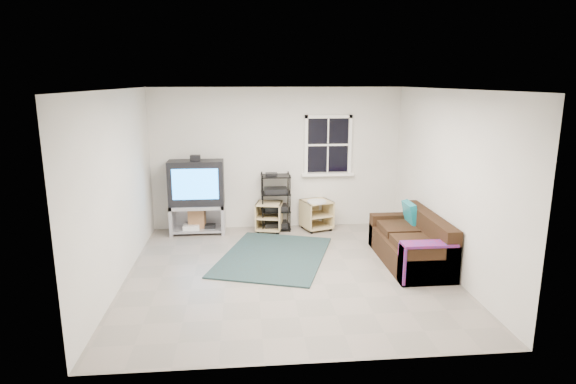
{
  "coord_description": "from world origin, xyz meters",
  "views": [
    {
      "loc": [
        -0.61,
        -6.48,
        2.72
      ],
      "look_at": [
        0.03,
        0.4,
        1.11
      ],
      "focal_mm": 30.0,
      "sensor_mm": 36.0,
      "label": 1
    }
  ],
  "objects": [
    {
      "name": "shag_rug",
      "position": [
        -0.17,
        0.65,
        0.01
      ],
      "size": [
        2.11,
        2.48,
        0.02
      ],
      "primitive_type": "cube",
      "rotation": [
        0.0,
        0.0,
        -0.31
      ],
      "color": "black",
      "rests_on": "ground"
    },
    {
      "name": "sofa",
      "position": [
        1.91,
        0.23,
        0.29
      ],
      "size": [
        0.8,
        1.8,
        0.82
      ],
      "color": "black",
      "rests_on": "ground"
    },
    {
      "name": "paper_bag",
      "position": [
        -1.48,
        2.07,
        0.21
      ],
      "size": [
        0.31,
        0.22,
        0.42
      ],
      "primitive_type": "cube",
      "rotation": [
        0.0,
        0.0,
        -0.1
      ],
      "color": "#9F6E47",
      "rests_on": "ground"
    },
    {
      "name": "room",
      "position": [
        0.95,
        2.27,
        1.48
      ],
      "size": [
        4.6,
        4.62,
        4.6
      ],
      "color": "gray",
      "rests_on": "ground"
    },
    {
      "name": "side_table_right",
      "position": [
        0.7,
        2.05,
        0.32
      ],
      "size": [
        0.63,
        0.63,
        0.57
      ],
      "rotation": [
        0.0,
        0.0,
        0.33
      ],
      "color": "#CDB67E",
      "rests_on": "ground"
    },
    {
      "name": "av_rack",
      "position": [
        -0.04,
        2.09,
        0.46
      ],
      "size": [
        0.53,
        0.39,
        1.07
      ],
      "color": "black",
      "rests_on": "ground"
    },
    {
      "name": "tv_unit",
      "position": [
        -1.46,
        2.03,
        0.78
      ],
      "size": [
        0.97,
        0.49,
        1.43
      ],
      "color": "#9D9DA5",
      "rests_on": "ground"
    },
    {
      "name": "side_table_left",
      "position": [
        -0.16,
        2.04,
        0.29
      ],
      "size": [
        0.54,
        0.54,
        0.53
      ],
      "rotation": [
        0.0,
        0.0,
        -0.21
      ],
      "color": "#CDB67E",
      "rests_on": "ground"
    }
  ]
}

